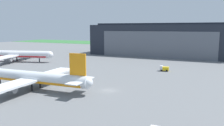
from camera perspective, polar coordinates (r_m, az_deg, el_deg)
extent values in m
plane|color=slate|center=(67.76, -1.00, -6.82)|extent=(440.00, 440.00, 0.00)
cube|color=#347139|center=(250.54, 18.30, 4.17)|extent=(440.00, 56.00, 0.08)
cube|color=#232833|center=(155.23, 12.13, 5.54)|extent=(90.98, 29.37, 20.00)
cube|color=slate|center=(140.96, 10.75, 4.46)|extent=(69.15, 0.30, 16.00)
cube|color=#232833|center=(155.03, 12.25, 9.46)|extent=(90.98, 7.05, 1.20)
cylinder|color=silver|center=(72.67, -19.32, -3.30)|extent=(37.97, 5.44, 3.52)
sphere|color=silver|center=(62.04, -5.99, -4.86)|extent=(2.75, 2.75, 2.75)
cube|color=orange|center=(72.87, -19.28, -4.04)|extent=(34.95, 5.32, 0.62)
cube|color=orange|center=(62.57, -8.51, -0.35)|extent=(4.93, 0.65, 5.99)
cube|color=silver|center=(65.30, -6.66, -3.87)|extent=(3.65, 5.10, 0.28)
cube|color=silver|center=(60.80, -9.07, -4.87)|extent=(3.65, 5.10, 0.28)
cube|color=silver|center=(79.60, -14.36, -2.38)|extent=(6.92, 17.52, 0.56)
cube|color=silver|center=(65.53, -24.32, -5.27)|extent=(6.92, 17.52, 0.56)
cylinder|color=gray|center=(79.24, -15.38, -3.40)|extent=(3.44, 2.10, 1.94)
cylinder|color=gray|center=(67.32, -23.88, -5.99)|extent=(3.44, 2.10, 1.94)
cylinder|color=black|center=(82.16, -26.02, -4.27)|extent=(0.56, 0.56, 1.88)
cylinder|color=black|center=(73.66, -17.37, -5.20)|extent=(0.56, 0.56, 1.88)
cylinder|color=black|center=(70.94, -19.27, -5.82)|extent=(0.56, 0.56, 1.88)
cylinder|color=silver|center=(133.63, -22.48, 2.05)|extent=(36.91, 13.79, 3.78)
sphere|color=silver|center=(124.92, -15.16, 1.99)|extent=(3.63, 3.63, 3.63)
cube|color=red|center=(133.74, -22.46, 1.61)|extent=(34.05, 13.02, 0.66)
cube|color=silver|center=(126.13, -25.01, 1.32)|extent=(10.37, 17.97, 0.56)
cube|color=silver|center=(142.21, -20.74, 2.33)|extent=(10.37, 17.97, 0.56)
cylinder|color=gray|center=(126.97, -24.33, 0.80)|extent=(4.02, 2.98, 2.08)
cylinder|color=gray|center=(140.78, -20.70, 1.72)|extent=(4.02, 2.98, 2.08)
cylinder|color=black|center=(127.84, -17.55, 0.68)|extent=(0.56, 0.56, 2.24)
cylinder|color=black|center=(133.10, -23.40, 0.67)|extent=(0.56, 0.56, 2.24)
cylinder|color=black|center=(136.43, -22.51, 0.90)|extent=(0.56, 0.56, 2.24)
cube|color=silver|center=(99.64, 12.14, -1.20)|extent=(1.29, 2.14, 1.83)
cube|color=yellow|center=(99.51, 13.16, -1.36)|extent=(2.76, 2.32, 1.46)
cylinder|color=black|center=(100.86, 12.29, -1.62)|extent=(0.78, 0.35, 0.75)
cylinder|color=black|center=(98.70, 12.16, -1.84)|extent=(0.78, 0.35, 0.75)
cylinder|color=black|center=(100.68, 13.51, -1.68)|extent=(0.78, 0.35, 0.75)
cylinder|color=black|center=(98.51, 13.41, -1.90)|extent=(0.78, 0.35, 0.75)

